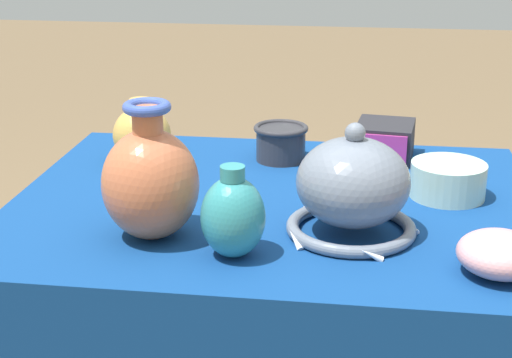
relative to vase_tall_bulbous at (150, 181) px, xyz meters
name	(u,v)px	position (x,y,z in m)	size (l,w,h in m)	color
display_table	(273,243)	(0.19, 0.18, -0.18)	(1.01, 0.80, 0.73)	#38383D
vase_tall_bulbous	(150,181)	(0.00, 0.00, 0.00)	(0.16, 0.16, 0.24)	#BC6642
vase_dome_bell	(353,189)	(0.34, 0.06, -0.02)	(0.23, 0.24, 0.20)	slate
mosaic_tile_box	(385,141)	(0.40, 0.49, -0.06)	(0.14, 0.15, 0.08)	#232328
pot_squat_celadon	(448,180)	(0.52, 0.26, -0.07)	(0.15, 0.15, 0.07)	#A8CCB7
cup_wide_charcoal	(281,141)	(0.17, 0.45, -0.06)	(0.12, 0.12, 0.08)	#2D2D33
bowl_shallow_rose	(500,254)	(0.57, -0.07, -0.07)	(0.13, 0.13, 0.07)	#D19399
jar_round_ochre	(142,134)	(-0.12, 0.39, -0.04)	(0.13, 0.13, 0.14)	gold
jar_round_teal	(233,216)	(0.15, -0.06, -0.03)	(0.11, 0.11, 0.15)	teal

